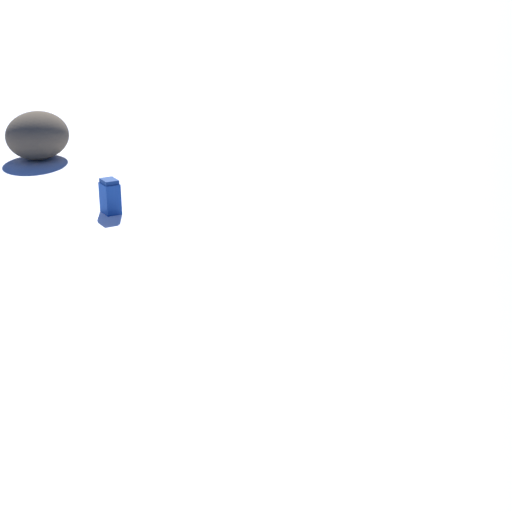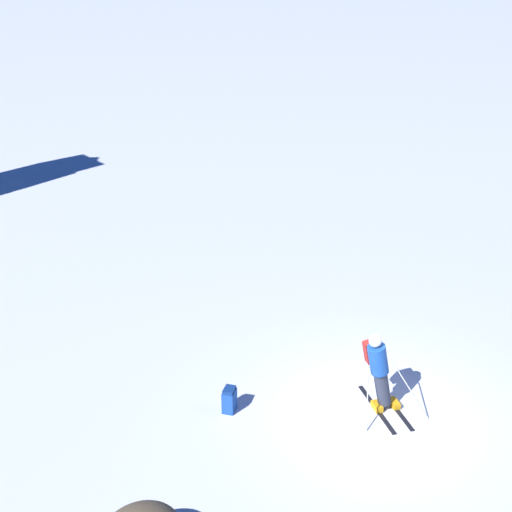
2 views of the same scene
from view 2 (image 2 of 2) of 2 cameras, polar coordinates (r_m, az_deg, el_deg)
ground_plane at (r=13.98m, az=9.69°, el=-12.32°), size 300.00×300.00×0.00m
skier at (r=13.58m, az=9.80°, el=-8.80°), size 1.41×1.60×1.69m
spare_backpack at (r=13.74m, az=-2.14°, el=-11.42°), size 0.37×0.34×0.50m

